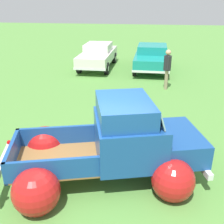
# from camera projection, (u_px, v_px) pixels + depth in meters

# --- Properties ---
(ground_plane) EXTENTS (80.00, 80.00, 0.00)m
(ground_plane) POSITION_uv_depth(u_px,v_px,m) (101.00, 176.00, 6.43)
(ground_plane) COLOR #548C3D
(vintage_pickup_truck) EXTENTS (4.97, 3.68, 1.96)m
(vintage_pickup_truck) POSITION_uv_depth(u_px,v_px,m) (117.00, 148.00, 6.18)
(vintage_pickup_truck) COLOR black
(vintage_pickup_truck) RESTS_ON ground
(show_car_0) EXTENTS (1.82, 4.52, 1.43)m
(show_car_0) POSITION_uv_depth(u_px,v_px,m) (98.00, 55.00, 16.11)
(show_car_0) COLOR black
(show_car_0) RESTS_ON ground
(show_car_1) EXTENTS (1.98, 4.52, 1.43)m
(show_car_1) POSITION_uv_depth(u_px,v_px,m) (152.00, 56.00, 15.61)
(show_car_1) COLOR black
(show_car_1) RESTS_ON ground
(spectator_0) EXTENTS (0.35, 0.53, 1.81)m
(spectator_0) POSITION_uv_depth(u_px,v_px,m) (167.00, 67.00, 12.20)
(spectator_0) COLOR gray
(spectator_0) RESTS_ON ground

